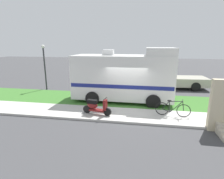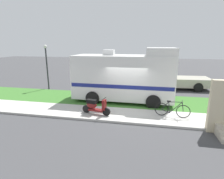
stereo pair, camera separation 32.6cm
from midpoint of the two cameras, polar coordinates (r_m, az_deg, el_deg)
ground_plane at (r=11.26m, az=4.99°, el=-6.03°), size 80.00×80.00×0.00m
sidewalk at (r=10.13m, az=4.23°, el=-8.03°), size 24.00×2.00×0.12m
grass_strip at (r=12.66m, az=5.76°, el=-3.53°), size 24.00×3.40×0.08m
motorhome_rv at (r=12.29m, az=4.80°, el=4.13°), size 6.63×2.71×3.64m
scooter at (r=9.97m, az=-4.44°, el=-5.23°), size 1.65×0.58×0.97m
bicycle at (r=10.17m, az=19.28°, el=-6.01°), size 1.79×0.52×0.91m
pickup_truck_near at (r=16.86m, az=17.72°, el=3.57°), size 5.82×2.48×1.79m
bottle_green at (r=10.90m, az=30.52°, el=-7.43°), size 0.06×0.06×0.27m
street_lamp_post at (r=16.45m, az=-19.34°, el=8.05°), size 0.28×0.28×3.79m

